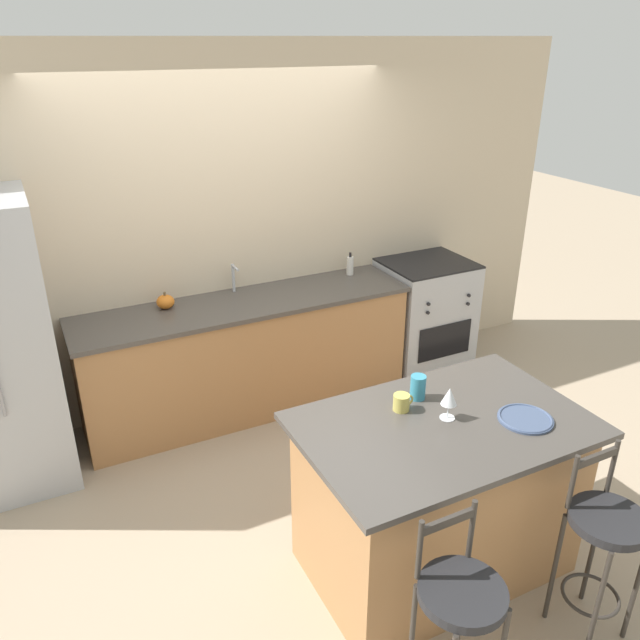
# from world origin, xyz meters

# --- Properties ---
(ground_plane) EXTENTS (18.00, 18.00, 0.00)m
(ground_plane) POSITION_xyz_m (0.00, 0.00, 0.00)
(ground_plane) COLOR tan
(wall_back) EXTENTS (6.00, 0.07, 2.70)m
(wall_back) POSITION_xyz_m (0.00, 0.68, 1.35)
(wall_back) COLOR beige
(wall_back) RESTS_ON ground_plane
(back_counter) EXTENTS (2.52, 0.66, 0.91)m
(back_counter) POSITION_xyz_m (0.00, 0.37, 0.46)
(back_counter) COLOR #A87547
(back_counter) RESTS_ON ground_plane
(sink_faucet) EXTENTS (0.02, 0.13, 0.22)m
(sink_faucet) POSITION_xyz_m (0.00, 0.56, 1.05)
(sink_faucet) COLOR #ADAFB5
(sink_faucet) RESTS_ON back_counter
(kitchen_island) EXTENTS (1.47, 0.94, 0.93)m
(kitchen_island) POSITION_xyz_m (0.34, -1.63, 0.47)
(kitchen_island) COLOR #A87547
(kitchen_island) RESTS_ON ground_plane
(oven_range) EXTENTS (0.73, 0.65, 0.96)m
(oven_range) POSITION_xyz_m (1.64, 0.34, 0.48)
(oven_range) COLOR #ADAFB5
(oven_range) RESTS_ON ground_plane
(bar_stool_near) EXTENTS (0.36, 0.36, 1.00)m
(bar_stool_near) POSITION_xyz_m (-0.09, -2.34, 0.57)
(bar_stool_near) COLOR #332D28
(bar_stool_near) RESTS_ON ground_plane
(bar_stool_far) EXTENTS (0.36, 0.36, 1.00)m
(bar_stool_far) POSITION_xyz_m (0.77, -2.31, 0.57)
(bar_stool_far) COLOR #332D28
(bar_stool_far) RESTS_ON ground_plane
(dinner_plate) EXTENTS (0.28, 0.28, 0.02)m
(dinner_plate) POSITION_xyz_m (0.71, -1.80, 0.94)
(dinner_plate) COLOR #425170
(dinner_plate) RESTS_ON kitchen_island
(wine_glass) EXTENTS (0.08, 0.08, 0.18)m
(wine_glass) POSITION_xyz_m (0.37, -1.60, 1.05)
(wine_glass) COLOR white
(wine_glass) RESTS_ON kitchen_island
(coffee_mug) EXTENTS (0.12, 0.09, 0.09)m
(coffee_mug) POSITION_xyz_m (0.21, -1.43, 0.97)
(coffee_mug) COLOR #C1B251
(coffee_mug) RESTS_ON kitchen_island
(tumbler_cup) EXTENTS (0.08, 0.08, 0.13)m
(tumbler_cup) POSITION_xyz_m (0.34, -1.38, 1.00)
(tumbler_cup) COLOR teal
(tumbler_cup) RESTS_ON kitchen_island
(pumpkin_decoration) EXTENTS (0.13, 0.13, 0.12)m
(pumpkin_decoration) POSITION_xyz_m (-0.55, 0.49, 0.96)
(pumpkin_decoration) COLOR orange
(pumpkin_decoration) RESTS_ON back_counter
(soap_bottle) EXTENTS (0.06, 0.06, 0.19)m
(soap_bottle) POSITION_xyz_m (0.98, 0.51, 0.99)
(soap_bottle) COLOR silver
(soap_bottle) RESTS_ON back_counter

